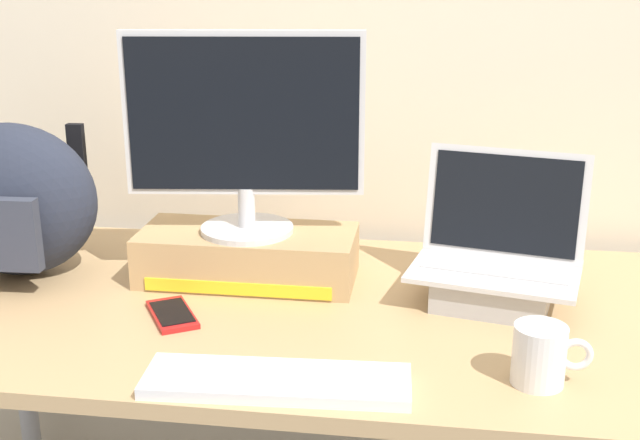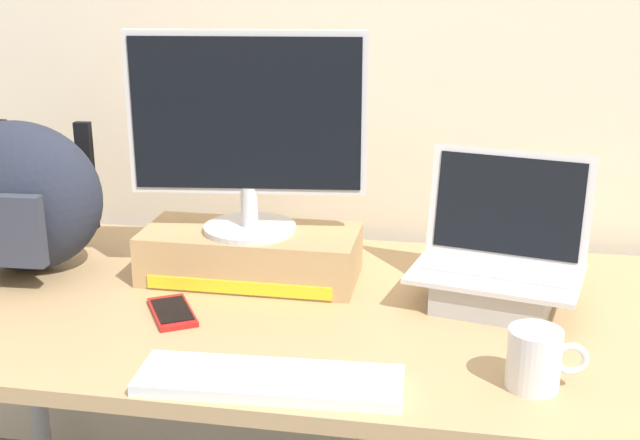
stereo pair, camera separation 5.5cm
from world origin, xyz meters
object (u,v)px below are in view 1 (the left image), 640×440
(open_laptop, at_px, (496,272))
(coffee_mug, at_px, (541,355))
(desktop_monitor, at_px, (244,130))
(messenger_backpack, at_px, (12,201))
(cell_phone, at_px, (172,314))
(external_keyboard, at_px, (277,381))
(toner_box_yellow, at_px, (248,255))

(open_laptop, bearing_deg, coffee_mug, -68.85)
(desktop_monitor, relative_size, open_laptop, 1.34)
(messenger_backpack, xyz_separation_m, cell_phone, (0.40, -0.18, -0.16))
(coffee_mug, distance_m, cell_phone, 0.69)
(external_keyboard, relative_size, messenger_backpack, 1.16)
(desktop_monitor, relative_size, messenger_backpack, 1.30)
(toner_box_yellow, bearing_deg, open_laptop, -4.56)
(open_laptop, distance_m, messenger_backpack, 1.03)
(open_laptop, bearing_deg, cell_phone, -152.30)
(toner_box_yellow, distance_m, open_laptop, 0.52)
(external_keyboard, height_order, messenger_backpack, messenger_backpack)
(toner_box_yellow, xyz_separation_m, messenger_backpack, (-0.50, -0.04, 0.11))
(open_laptop, bearing_deg, external_keyboard, -119.83)
(open_laptop, xyz_separation_m, messenger_backpack, (-1.02, 0.00, 0.11))
(toner_box_yellow, distance_m, external_keyboard, 0.48)
(coffee_mug, bearing_deg, messenger_backpack, 162.53)
(messenger_backpack, bearing_deg, external_keyboard, -34.95)
(open_laptop, relative_size, messenger_backpack, 0.97)
(desktop_monitor, height_order, external_keyboard, desktop_monitor)
(toner_box_yellow, height_order, desktop_monitor, desktop_monitor)
(external_keyboard, bearing_deg, toner_box_yellow, 105.33)
(external_keyboard, relative_size, coffee_mug, 3.41)
(cell_phone, bearing_deg, toner_box_yellow, 33.57)
(messenger_backpack, bearing_deg, desktop_monitor, 1.40)
(external_keyboard, distance_m, messenger_backpack, 0.79)
(toner_box_yellow, xyz_separation_m, external_keyboard, (0.15, -0.45, -0.04))
(open_laptop, height_order, cell_phone, open_laptop)
(messenger_backpack, height_order, coffee_mug, messenger_backpack)
(desktop_monitor, distance_m, open_laptop, 0.58)
(external_keyboard, bearing_deg, coffee_mug, 6.78)
(external_keyboard, bearing_deg, desktop_monitor, 105.35)
(toner_box_yellow, distance_m, cell_phone, 0.24)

